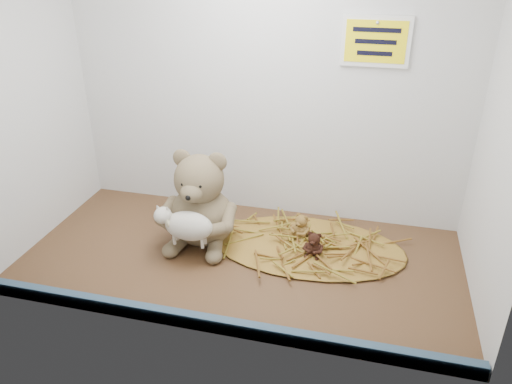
% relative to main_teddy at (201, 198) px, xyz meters
% --- Properties ---
extents(alcove_shell, '(1.20, 0.60, 0.90)m').
position_rel_main_teddy_xyz_m(alcove_shell, '(0.13, 0.03, 0.31)').
color(alcove_shell, '#3B2814').
rests_on(alcove_shell, ground).
extents(front_rail, '(1.19, 0.02, 0.04)m').
position_rel_main_teddy_xyz_m(front_rail, '(0.13, -0.35, -0.12)').
color(front_rail, '#324E60').
rests_on(front_rail, shelf_floor).
extents(straw_bed, '(0.56, 0.33, 0.01)m').
position_rel_main_teddy_xyz_m(straw_bed, '(0.30, 0.04, -0.14)').
color(straw_bed, brown).
rests_on(straw_bed, shelf_floor).
extents(main_teddy, '(0.23, 0.24, 0.28)m').
position_rel_main_teddy_xyz_m(main_teddy, '(0.00, 0.00, 0.00)').
color(main_teddy, '#756448').
rests_on(main_teddy, shelf_floor).
extents(toy_lamb, '(0.17, 0.11, 0.11)m').
position_rel_main_teddy_xyz_m(toy_lamb, '(0.00, -0.10, -0.03)').
color(toy_lamb, beige).
rests_on(toy_lamb, main_teddy).
extents(mini_teddy_tan, '(0.08, 0.08, 0.07)m').
position_rel_main_teddy_xyz_m(mini_teddy_tan, '(0.28, 0.08, -0.09)').
color(mini_teddy_tan, brown).
rests_on(mini_teddy_tan, straw_bed).
extents(mini_teddy_brown, '(0.06, 0.07, 0.07)m').
position_rel_main_teddy_xyz_m(mini_teddy_brown, '(0.33, -0.00, -0.10)').
color(mini_teddy_brown, black).
rests_on(mini_teddy_brown, straw_bed).
extents(wall_sign, '(0.16, 0.01, 0.11)m').
position_rel_main_teddy_xyz_m(wall_sign, '(0.43, 0.23, 0.41)').
color(wall_sign, yellow).
rests_on(wall_sign, back_wall).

